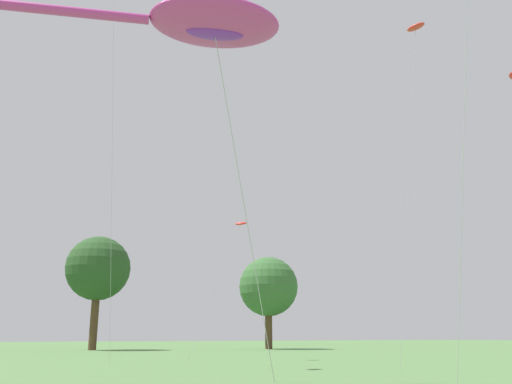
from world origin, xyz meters
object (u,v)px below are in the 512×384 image
big_show_kite (208,23)px  small_kite_streamer_purple (416,31)px  tree_oak_left (268,287)px  tree_oak_right (98,269)px  small_kite_bird_shape (240,225)px

big_show_kite → small_kite_streamer_purple: 12.65m
big_show_kite → tree_oak_left: bearing=75.6°
tree_oak_left → tree_oak_right: bearing=167.4°
big_show_kite → tree_oak_right: bearing=99.7°
tree_oak_left → small_kite_bird_shape: bearing=-121.7°
small_kite_streamer_purple → tree_oak_left: bearing=-29.8°
small_kite_bird_shape → small_kite_streamer_purple: size_ratio=0.54×
big_show_kite → tree_oak_right: big_show_kite is taller
small_kite_bird_shape → tree_oak_right: (-3.90, 29.09, -0.07)m
tree_oak_right → small_kite_bird_shape: bearing=-82.4°
tree_oak_left → small_kite_streamer_purple: bearing=-107.6°
small_kite_streamer_purple → small_kite_bird_shape: bearing=-1.2°
small_kite_streamer_purple → tree_oak_left: (12.49, 39.42, -9.18)m
big_show_kite → small_kite_streamer_purple: bearing=24.9°
small_kite_bird_shape → small_kite_streamer_purple: bearing=-26.3°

